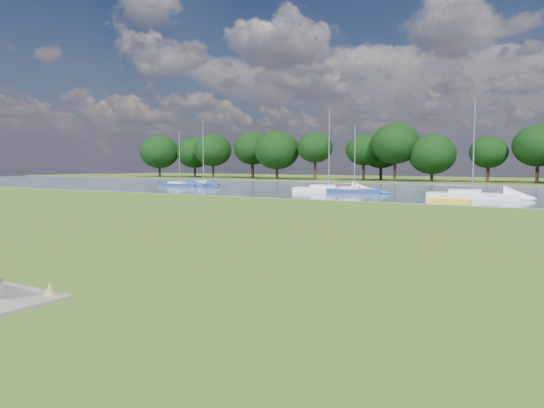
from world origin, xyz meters
The scene contains 10 objects.
ground centered at (0.00, 0.00, 0.00)m, with size 220.00×220.00×0.00m, color #5A6E25.
river centered at (0.00, 42.00, 0.00)m, with size 220.00×40.00×0.10m, color slate.
far_bank centered at (0.00, 72.00, 0.00)m, with size 220.00×20.00×0.40m, color #4C6626.
kayak centered at (3.02, 24.00, 0.22)m, with size 3.45×0.80×0.34m, color yellow.
tree_line centered at (-4.55, 68.00, 5.72)m, with size 131.05×7.93×9.60m.
sailboat_0 centered at (-8.86, 32.26, 0.50)m, with size 6.00×2.38×7.26m.
sailboat_1 centered at (-12.25, 32.98, 0.55)m, with size 8.22×4.75×9.11m.
sailboat_3 centered at (-32.76, 36.50, 0.55)m, with size 6.74×4.40×9.06m.
sailboat_4 centered at (3.62, 29.89, 0.56)m, with size 8.17×3.30×9.18m.
sailboat_5 centered at (-35.67, 34.92, 0.46)m, with size 6.34×1.90×7.72m.
Camera 1 is at (13.03, -20.92, 3.38)m, focal length 35.00 mm.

